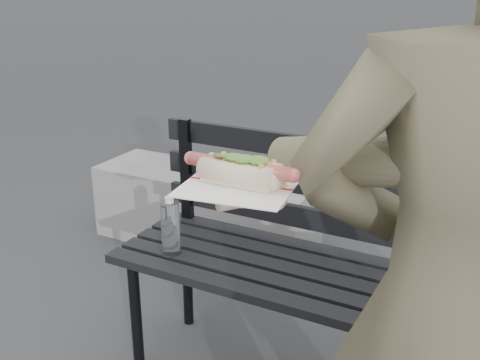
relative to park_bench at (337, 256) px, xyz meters
The scene contains 4 objects.
park_bench is the anchor object (origin of this frame).
concrete_block 1.30m from the park_bench, 141.31° to the left, with size 1.20×0.40×0.40m, color slate.
person 0.85m from the park_bench, 57.88° to the right, with size 0.60×0.39×1.65m, color brown.
held_hotdog 0.94m from the park_bench, 71.61° to the right, with size 0.62×0.31×0.20m.
Camera 1 is at (0.36, -0.76, 1.39)m, focal length 42.00 mm.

